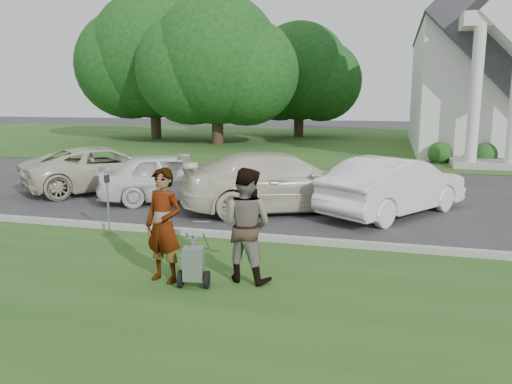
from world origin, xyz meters
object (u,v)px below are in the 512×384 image
at_px(person_left, 164,226).
at_px(car_d, 394,186).
at_px(car_c, 281,182).
at_px(person_right, 246,226).
at_px(striping_cart, 194,265).
at_px(car_b, 172,177).
at_px(tree_back, 299,76).
at_px(parking_meter_near, 108,197).
at_px(tree_left, 217,66).
at_px(church, 499,47).
at_px(car_a, 105,168).
at_px(tree_far, 153,61).

bearing_deg(person_left, car_d, 72.46).
distance_m(car_c, car_d, 3.02).
height_order(person_right, car_c, person_right).
xyz_separation_m(striping_cart, car_d, (3.12, 6.30, 0.37)).
xyz_separation_m(striping_cart, car_b, (-3.28, 6.35, 0.34)).
xyz_separation_m(tree_back, parking_meter_near, (1.20, -29.85, -3.85)).
bearing_deg(striping_cart, car_d, 52.20).
distance_m(person_right, car_d, 6.24).
distance_m(tree_left, car_d, 21.79).
bearing_deg(parking_meter_near, car_b, 92.93).
height_order(tree_back, car_d, tree_back).
bearing_deg(car_d, church, -72.19).
distance_m(church, car_b, 23.17).
bearing_deg(car_b, person_left, 173.84).
distance_m(person_left, car_c, 5.89).
xyz_separation_m(parking_meter_near, car_a, (-3.20, 5.02, -0.15)).
relative_size(tree_far, tree_back, 1.21).
bearing_deg(church, car_a, -129.89).
relative_size(car_a, car_b, 1.20).
relative_size(striping_cart, person_right, 0.54).
xyz_separation_m(tree_far, striping_cart, (14.29, -27.35, -5.30)).
xyz_separation_m(car_a, car_b, (3.00, -1.17, 0.01)).
bearing_deg(person_right, car_d, -102.39).
bearing_deg(tree_left, car_a, -83.22).
relative_size(tree_left, car_b, 2.45).
bearing_deg(car_a, car_c, -154.01).
height_order(car_b, car_c, car_c).
bearing_deg(church, tree_far, 175.34).
bearing_deg(tree_left, car_c, -65.41).
relative_size(tree_far, car_c, 2.11).
bearing_deg(church, tree_back, 152.15).
relative_size(person_left, parking_meter_near, 1.38).
bearing_deg(church, person_right, -107.80).
distance_m(tree_left, tree_back, 8.95).
bearing_deg(car_b, parking_meter_near, 153.25).
xyz_separation_m(tree_left, person_right, (9.01, -23.81, -4.15)).
bearing_deg(person_left, tree_left, 121.06).
relative_size(striping_cart, car_c, 0.19).
bearing_deg(tree_far, tree_left, -26.56).
height_order(tree_left, tree_far, tree_far).
bearing_deg(person_left, church, 83.24).
distance_m(tree_back, car_a, 25.23).
bearing_deg(car_c, tree_left, -4.17).
bearing_deg(tree_far, striping_cart, -62.42).
distance_m(tree_far, car_d, 27.75).
bearing_deg(person_left, car_b, 126.93).
distance_m(church, person_right, 26.66).
distance_m(car_a, car_c, 6.58).
height_order(tree_far, striping_cart, tree_far).
bearing_deg(car_d, striping_cart, 97.79).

